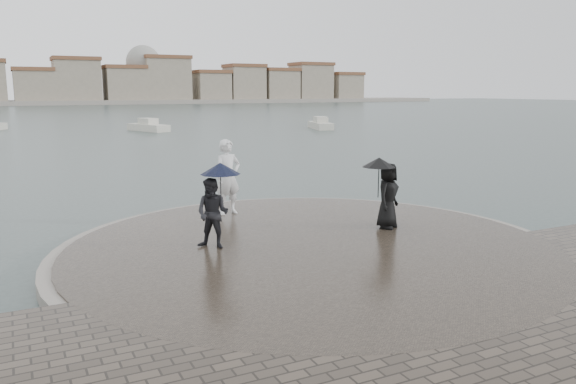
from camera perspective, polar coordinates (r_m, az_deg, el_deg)
ground at (r=11.25m, az=11.08°, el=-11.27°), size 400.00×400.00×0.00m
kerb_ring at (r=13.98m, az=2.37°, el=-6.07°), size 12.50×12.50×0.32m
quay_tip at (r=13.98m, az=2.37°, el=-5.99°), size 11.90×11.90×0.36m
statue at (r=17.14m, az=-6.12°, el=1.54°), size 0.91×0.67×2.28m
visitor_left at (r=13.48m, az=-7.48°, el=-1.13°), size 1.26×1.10×2.04m
visitor_right at (r=15.52m, az=9.93°, el=0.30°), size 1.24×1.04×1.95m
far_skyline at (r=168.98m, az=-26.58°, el=9.79°), size 260.00×20.00×37.00m
boats at (r=55.44m, az=-17.01°, el=6.04°), size 37.94×24.11×1.50m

